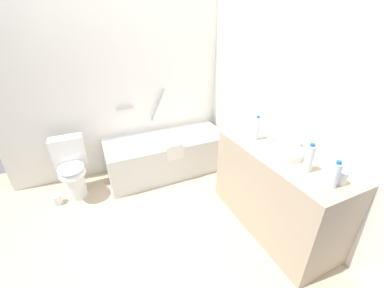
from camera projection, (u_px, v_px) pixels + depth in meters
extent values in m
plane|color=#C1AD8E|center=(161.00, 223.00, 2.55)|extent=(3.67, 3.67, 0.00)
cube|color=white|center=(123.00, 86.00, 3.09)|extent=(3.07, 0.10, 2.36)
cube|color=white|center=(278.00, 100.00, 2.52)|extent=(0.10, 2.98, 2.36)
cube|color=silver|center=(167.00, 154.00, 3.35)|extent=(1.64, 0.69, 0.51)
cube|color=white|center=(167.00, 141.00, 3.25)|extent=(1.34, 0.50, 0.09)
cylinder|color=#B8B8BD|center=(208.00, 128.00, 3.45)|extent=(0.09, 0.03, 0.03)
cylinder|color=#B8B8BD|center=(158.00, 105.00, 3.32)|extent=(0.23, 0.03, 0.44)
cylinder|color=#B8B8BD|center=(125.00, 108.00, 3.14)|extent=(0.22, 0.03, 0.03)
cube|color=white|center=(175.00, 152.00, 2.98)|extent=(0.22, 0.03, 0.20)
cylinder|color=white|center=(76.00, 184.00, 2.86)|extent=(0.22, 0.22, 0.37)
ellipsoid|color=white|center=(72.00, 173.00, 2.74)|extent=(0.30, 0.37, 0.12)
ellipsoid|color=white|center=(71.00, 168.00, 2.70)|extent=(0.29, 0.35, 0.02)
cube|color=white|center=(68.00, 151.00, 2.84)|extent=(0.37, 0.17, 0.36)
cylinder|color=#A0A0A5|center=(65.00, 137.00, 2.76)|extent=(0.03, 0.03, 0.01)
cube|color=tan|center=(275.00, 191.00, 2.35)|extent=(0.56, 1.33, 0.86)
cylinder|color=white|center=(284.00, 152.00, 2.11)|extent=(0.32, 0.32, 0.06)
cylinder|color=silver|center=(301.00, 147.00, 2.18)|extent=(0.02, 0.02, 0.07)
cylinder|color=silver|center=(297.00, 145.00, 2.14)|extent=(0.11, 0.02, 0.02)
cylinder|color=silver|center=(306.00, 152.00, 2.14)|extent=(0.03, 0.03, 0.04)
cylinder|color=silver|center=(296.00, 146.00, 2.23)|extent=(0.03, 0.03, 0.04)
cylinder|color=silver|center=(257.00, 129.00, 2.35)|extent=(0.06, 0.06, 0.23)
cylinder|color=blue|center=(258.00, 117.00, 2.29)|extent=(0.03, 0.03, 0.02)
cylinder|color=silver|center=(335.00, 175.00, 1.67)|extent=(0.06, 0.06, 0.19)
cylinder|color=blue|center=(339.00, 162.00, 1.62)|extent=(0.03, 0.03, 0.02)
cylinder|color=silver|center=(309.00, 159.00, 1.84)|extent=(0.07, 0.07, 0.22)
cylinder|color=blue|center=(313.00, 145.00, 1.79)|extent=(0.04, 0.04, 0.02)
cylinder|color=white|center=(251.00, 128.00, 2.53)|extent=(0.07, 0.07, 0.10)
cylinder|color=white|center=(272.00, 139.00, 2.29)|extent=(0.08, 0.08, 0.10)
cylinder|color=white|center=(342.00, 178.00, 1.72)|extent=(0.07, 0.07, 0.10)
cylinder|color=white|center=(57.00, 199.00, 2.79)|extent=(0.11, 0.11, 0.12)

